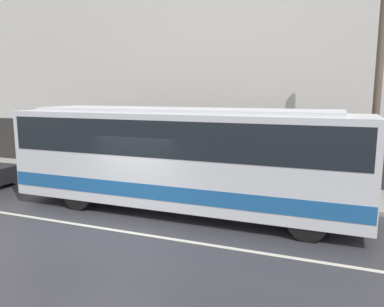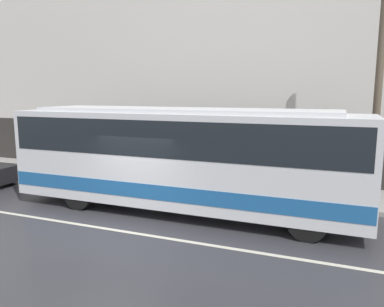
% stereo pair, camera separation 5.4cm
% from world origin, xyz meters
% --- Properties ---
extents(ground_plane, '(60.00, 60.00, 0.00)m').
position_xyz_m(ground_plane, '(0.00, 0.00, 0.00)').
color(ground_plane, '#333338').
extents(sidewalk, '(60.00, 3.02, 0.14)m').
position_xyz_m(sidewalk, '(0.00, 5.51, 0.07)').
color(sidewalk, gray).
rests_on(sidewalk, ground_plane).
extents(building_facade, '(60.00, 0.35, 9.54)m').
position_xyz_m(building_facade, '(0.00, 7.16, 4.60)').
color(building_facade, silver).
rests_on(building_facade, ground_plane).
extents(lane_stripe, '(54.00, 0.14, 0.01)m').
position_xyz_m(lane_stripe, '(0.00, 0.00, 0.00)').
color(lane_stripe, beige).
rests_on(lane_stripe, ground_plane).
extents(transit_bus, '(11.19, 2.49, 3.30)m').
position_xyz_m(transit_bus, '(0.95, 2.26, 1.86)').
color(transit_bus, silver).
rests_on(transit_bus, ground_plane).
extents(utility_pole_near, '(0.23, 0.23, 8.01)m').
position_xyz_m(utility_pole_near, '(6.61, 4.77, 4.15)').
color(utility_pole_near, brown).
rests_on(utility_pole_near, sidewalk).
extents(pedestrian_waiting, '(0.36, 0.36, 1.67)m').
position_xyz_m(pedestrian_waiting, '(-2.78, 5.78, 0.92)').
color(pedestrian_waiting, navy).
rests_on(pedestrian_waiting, sidewalk).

